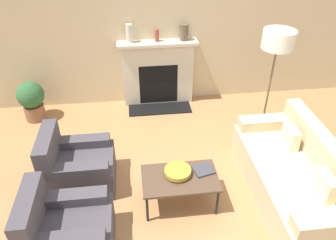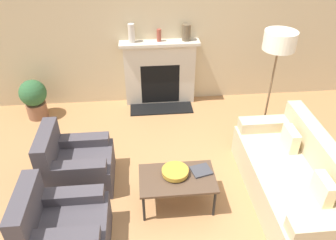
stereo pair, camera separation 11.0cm
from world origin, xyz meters
The scene contains 14 objects.
ground_plane centered at (0.00, 0.00, 0.00)m, with size 18.00×18.00×0.00m, color #A87547.
wall_back centered at (0.00, 2.53, 1.45)m, with size 18.00×0.06×2.90m.
fireplace centered at (-0.17, 2.38, 0.58)m, with size 1.38×0.59×1.19m.
couch centered at (1.32, -0.15, 0.31)m, with size 0.91×1.98×0.84m.
armchair_near centered at (-1.43, -0.63, 0.30)m, with size 0.87×0.73×0.84m.
armchair_far centered at (-1.43, 0.37, 0.30)m, with size 0.87×0.73×0.84m.
coffee_table centered at (-0.14, -0.12, 0.40)m, with size 0.92×0.56×0.43m.
bowl centered at (-0.16, -0.06, 0.48)m, with size 0.33×0.33×0.08m.
book centered at (0.16, -0.04, 0.45)m, with size 0.28×0.26×0.02m.
floor_lamp centered at (1.38, 1.14, 1.51)m, with size 0.45×0.45×1.75m.
mantel_vase_left centered at (-0.63, 2.40, 1.34)m, with size 0.11×0.11×0.31m.
mantel_vase_center_left centered at (-0.17, 2.40, 1.29)m, with size 0.07×0.07×0.21m.
mantel_vase_center_right centered at (0.29, 2.40, 1.33)m, with size 0.15×0.15×0.28m.
potted_plant centered at (-2.35, 2.07, 0.39)m, with size 0.45×0.45×0.70m.
Camera 2 is at (-0.52, -2.95, 3.23)m, focal length 35.00 mm.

